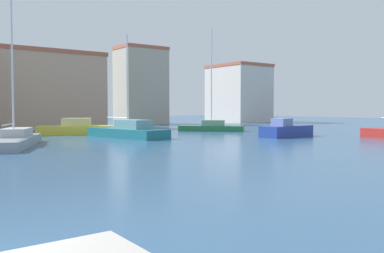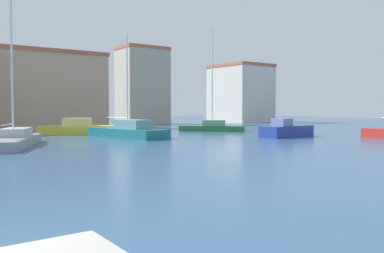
% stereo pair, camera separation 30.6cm
% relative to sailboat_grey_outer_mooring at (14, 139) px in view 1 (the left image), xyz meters
% --- Properties ---
extents(water, '(160.00, 160.00, 0.00)m').
position_rel_sailboat_grey_outer_mooring_xyz_m(water, '(8.46, -2.29, -0.47)').
color(water, '#2D5175').
rests_on(water, ground).
extents(sailboat_grey_outer_mooring, '(5.63, 8.81, 10.27)m').
position_rel_sailboat_grey_outer_mooring_xyz_m(sailboat_grey_outer_mooring, '(0.00, 0.00, 0.00)').
color(sailboat_grey_outer_mooring, gray).
rests_on(sailboat_grey_outer_mooring, water).
extents(sailboat_green_near_pier, '(6.04, 6.41, 11.03)m').
position_rel_sailboat_grey_outer_mooring_xyz_m(sailboat_green_near_pier, '(21.53, 5.84, 0.03)').
color(sailboat_green_near_pier, '#28703D').
rests_on(sailboat_green_near_pier, water).
extents(sailboat_teal_mid_harbor, '(4.20, 8.26, 8.78)m').
position_rel_sailboat_grey_outer_mooring_xyz_m(sailboat_teal_mid_harbor, '(9.79, 2.63, 0.10)').
color(sailboat_teal_mid_harbor, '#1E707A').
rests_on(sailboat_teal_mid_harbor, water).
extents(motorboat_blue_far_left, '(5.65, 2.45, 1.61)m').
position_rel_sailboat_grey_outer_mooring_xyz_m(motorboat_blue_far_left, '(21.40, -4.66, 0.10)').
color(motorboat_blue_far_left, '#233D93').
rests_on(motorboat_blue_far_left, water).
extents(motorboat_yellow_inner_mooring, '(7.61, 5.50, 1.56)m').
position_rel_sailboat_grey_outer_mooring_xyz_m(motorboat_yellow_inner_mooring, '(7.81, 9.13, 0.07)').
color(motorboat_yellow_inner_mooring, gold).
rests_on(motorboat_yellow_inner_mooring, water).
extents(harbor_office, '(13.92, 5.53, 9.48)m').
position_rel_sailboat_grey_outer_mooring_xyz_m(harbor_office, '(8.92, 22.29, 4.28)').
color(harbor_office, tan).
rests_on(harbor_office, ground).
extents(waterfront_apartments, '(7.22, 5.25, 11.88)m').
position_rel_sailboat_grey_outer_mooring_xyz_m(waterfront_apartments, '(24.91, 27.27, 5.48)').
color(waterfront_apartments, '#B2A893').
rests_on(waterfront_apartments, ground).
extents(yacht_club, '(8.03, 9.66, 10.09)m').
position_rel_sailboat_grey_outer_mooring_xyz_m(yacht_club, '(43.55, 25.32, 4.59)').
color(yacht_club, beige).
rests_on(yacht_club, ground).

